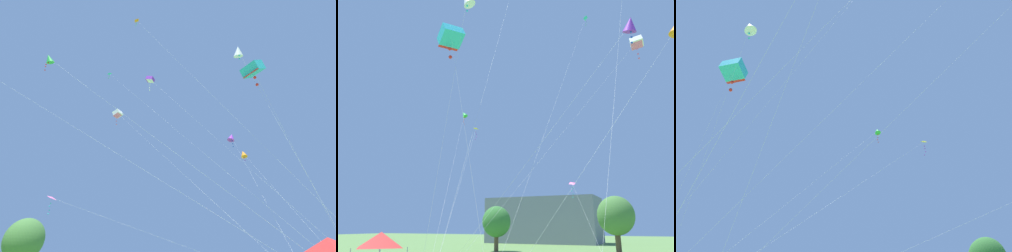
# 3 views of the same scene
# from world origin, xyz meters

# --- Properties ---
(kite_white_diamond_2) EXTENTS (1.42, 3.99, 19.34)m
(kite_white_diamond_2) POSITION_xyz_m (-3.86, 4.90, 18.70)
(kite_white_diamond_2) COLOR silver
(kite_white_diamond_2) RESTS_ON ground
(kite_green_diamond_4) EXTENTS (9.43, 17.64, 15.89)m
(kite_green_diamond_4) POSITION_xyz_m (-11.96, 18.11, 15.34)
(kite_green_diamond_4) COLOR silver
(kite_green_diamond_4) RESTS_ON ground
(kite_yellow_delta_5) EXTENTS (11.31, 23.58, 15.92)m
(kite_yellow_delta_5) POSITION_xyz_m (-13.85, 24.14, 15.37)
(kite_yellow_delta_5) COLOR silver
(kite_yellow_delta_5) RESTS_ON ground
(kite_cyan_box_10) EXTENTS (5.98, 4.29, 16.21)m
(kite_cyan_box_10) POSITION_xyz_m (-4.54, 4.17, 15.46)
(kite_cyan_box_10) COLOR silver
(kite_cyan_box_10) RESTS_ON ground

